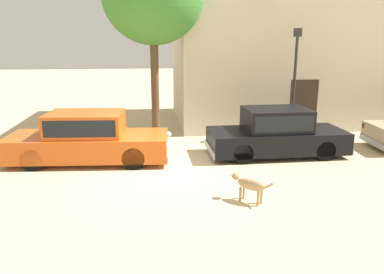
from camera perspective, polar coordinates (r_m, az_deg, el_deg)
The scene contains 6 objects.
ground_plane at distance 10.38m, azimuth -4.37°, elevation -5.22°, with size 80.00×80.00×0.00m, color #CCB78E.
parked_sedan_nearest at distance 11.37m, azimuth -15.82°, elevation -0.10°, with size 4.94×2.06×1.50m.
parked_sedan_second at distance 11.90m, azimuth 12.90°, elevation 0.72°, with size 4.39×1.74×1.50m.
apartment_block at distance 18.23m, azimuth 19.82°, elevation 16.29°, with size 13.24×5.90×8.63m.
stray_dog_spotted at distance 8.38m, azimuth 8.86°, elevation -7.24°, with size 0.83×0.77×0.65m.
street_lamp at distance 13.55m, azimuth 15.65°, elevation 9.84°, with size 0.22×0.22×3.94m.
Camera 1 is at (-0.34, -9.76, 3.51)m, focal length 34.50 mm.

